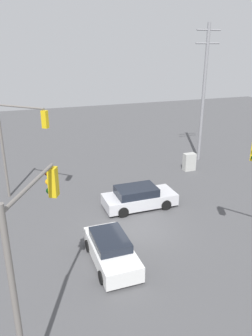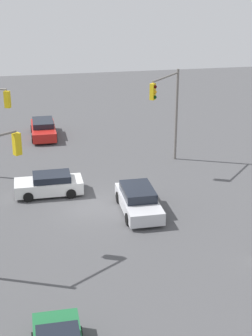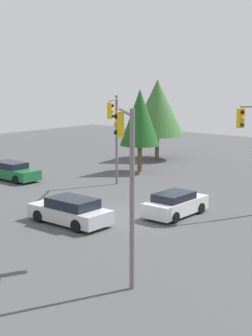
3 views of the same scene
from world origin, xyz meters
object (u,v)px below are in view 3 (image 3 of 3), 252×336
at_px(sedan_silver, 70,211).
at_px(sedan_white, 175,204).
at_px(traffic_signal_aux, 114,126).
at_px(sedan_green, 12,171).
at_px(traffic_signal_main, 127,162).

relative_size(sedan_silver, sedan_white, 1.13).
bearing_deg(traffic_signal_aux, sedan_green, -104.18).
distance_m(sedan_green, traffic_signal_main, 21.11).
relative_size(sedan_green, traffic_signal_aux, 0.75).
xyz_separation_m(sedan_silver, sedan_white, (-3.36, -4.87, -0.03)).
distance_m(sedan_green, sedan_silver, 13.09).
distance_m(sedan_green, traffic_signal_aux, 9.13).
bearing_deg(traffic_signal_main, sedan_white, -24.85).
xyz_separation_m(sedan_white, traffic_signal_main, (-3.45, 8.40, 3.84)).
bearing_deg(sedan_green, traffic_signal_aux, 109.21).
bearing_deg(sedan_green, sedan_white, 87.98).
height_order(sedan_silver, sedan_white, sedan_silver).
xyz_separation_m(traffic_signal_main, traffic_signal_aux, (10.85, -11.69, -0.15)).
bearing_deg(traffic_signal_main, sedan_green, 17.31).
bearing_deg(traffic_signal_aux, sedan_white, 32.66).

